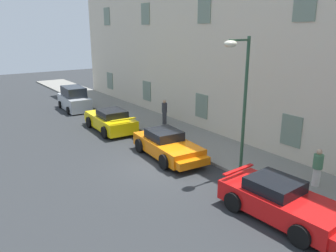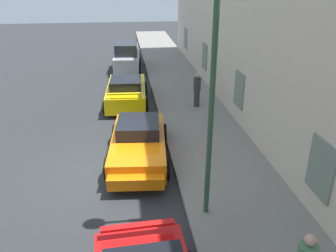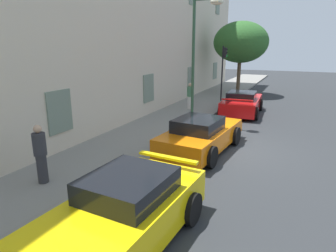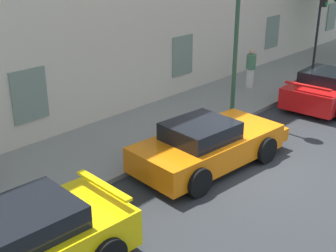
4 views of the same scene
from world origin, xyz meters
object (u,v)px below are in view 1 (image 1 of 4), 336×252
sportscar_red_lead (109,120)px  street_lamp (239,82)px  sportscar_white_middle (285,203)px  sportscar_yellow_flank (169,146)px  pedestrian_strolling (317,167)px  pedestrian_admiring (164,112)px  hatchback_parked (74,100)px

sportscar_red_lead → street_lamp: 10.22m
sportscar_white_middle → sportscar_yellow_flank: bearing=179.0°
sportscar_white_middle → pedestrian_strolling: (-0.70, 3.00, 0.32)m
sportscar_yellow_flank → pedestrian_admiring: 5.71m
sportscar_red_lead → street_lamp: (9.47, 1.54, 3.54)m
hatchback_parked → sportscar_white_middle: bearing=0.0°
street_lamp → pedestrian_strolling: (2.94, 1.63, -3.24)m
pedestrian_admiring → pedestrian_strolling: bearing=-1.0°
sportscar_white_middle → pedestrian_admiring: bearing=164.8°
sportscar_yellow_flank → pedestrian_admiring: (-4.80, 3.07, 0.38)m
sportscar_white_middle → street_lamp: size_ratio=0.79×
sportscar_yellow_flank → sportscar_white_middle: bearing=-1.0°
sportscar_yellow_flank → sportscar_white_middle: 6.95m
street_lamp → pedestrian_admiring: size_ratio=3.52×
hatchback_parked → pedestrian_strolling: size_ratio=2.61×
street_lamp → pedestrian_admiring: bearing=167.3°
pedestrian_admiring → sportscar_yellow_flank: bearing=-32.6°
sportscar_white_middle → street_lamp: street_lamp is taller
sportscar_yellow_flank → sportscar_red_lead: bearing=-177.3°
sportscar_red_lead → pedestrian_strolling: 12.81m
sportscar_white_middle → pedestrian_admiring: 12.18m
sportscar_red_lead → sportscar_white_middle: size_ratio=1.04×
street_lamp → sportscar_red_lead: bearing=-170.8°
sportscar_red_lead → pedestrian_admiring: size_ratio=2.88×
sportscar_white_middle → pedestrian_strolling: size_ratio=2.95×
sportscar_red_lead → hatchback_parked: size_ratio=1.17×
street_lamp → pedestrian_strolling: bearing=29.1°
hatchback_parked → sportscar_yellow_flank: bearing=0.6°
sportscar_red_lead → hatchback_parked: (-6.71, 0.16, 0.20)m
sportscar_yellow_flank → street_lamp: bearing=20.5°
street_lamp → pedestrian_strolling: size_ratio=3.73×
sportscar_white_middle → hatchback_parked: (-19.81, -0.01, 0.22)m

